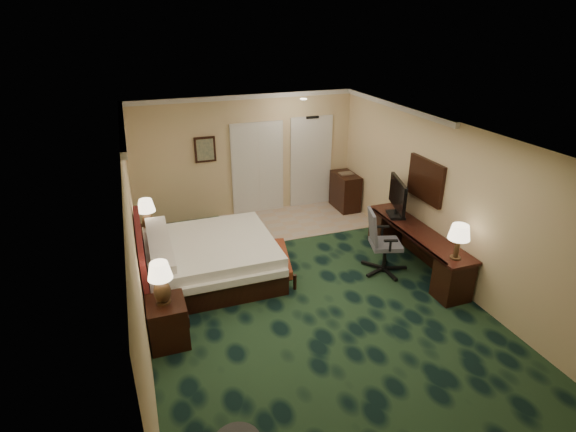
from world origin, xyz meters
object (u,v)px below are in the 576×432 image
object	(u,v)px
nightstand_far	(153,244)
lamp_near	(161,283)
bed	(211,259)
tv	(397,198)
bed_bench	(276,265)
minibar	(345,191)
nightstand_near	(168,322)
desk	(416,249)
lamp_far	(147,215)
desk_chair	(386,242)

from	to	relation	value
nightstand_far	lamp_near	distance (m)	2.59
bed	tv	world-z (taller)	tv
bed_bench	minibar	distance (m)	3.42
nightstand_near	bed_bench	distance (m)	2.28
nightstand_near	desk	size ratio (longest dim) A/B	0.25
bed_bench	bed	bearing A→B (deg)	173.43
nightstand_near	bed_bench	xyz separation A→B (m)	(1.96, 1.16, -0.12)
bed_bench	nightstand_far	bearing A→B (deg)	157.23
bed	desk	xyz separation A→B (m)	(3.53, -0.92, 0.03)
minibar	bed_bench	bearing A→B (deg)	-136.70
nightstand_far	tv	xyz separation A→B (m)	(4.40, -1.25, 0.80)
desk	tv	size ratio (longest dim) A/B	2.76
bed_bench	desk	distance (m)	2.53
lamp_far	nightstand_far	bearing A→B (deg)	49.59
lamp_far	desk	bearing A→B (deg)	-22.92
bed_bench	minibar	world-z (taller)	minibar
desk_chair	minibar	world-z (taller)	desk_chair
nightstand_near	lamp_far	bearing A→B (deg)	91.10
bed	desk	size ratio (longest dim) A/B	0.84
lamp_far	desk	xyz separation A→B (m)	(4.47, -1.89, -0.55)
desk	desk_chair	bearing A→B (deg)	171.55
desk	desk_chair	world-z (taller)	desk_chair
nightstand_near	desk	bearing A→B (deg)	7.63
bed	lamp_near	xyz separation A→B (m)	(-0.91, -1.50, 0.62)
nightstand_near	desk	xyz separation A→B (m)	(4.42, 0.59, 0.05)
nightstand_near	desk	world-z (taller)	desk
bed	tv	distance (m)	3.58
nightstand_far	tv	distance (m)	4.64
tv	minibar	distance (m)	2.33
bed	nightstand_near	bearing A→B (deg)	-120.62
bed	desk_chair	xyz separation A→B (m)	(2.94, -0.84, 0.24)
nightstand_far	desk_chair	bearing A→B (deg)	-25.59
bed	lamp_near	bearing A→B (deg)	-121.31
tv	nightstand_far	bearing A→B (deg)	-178.70
lamp_far	bed_bench	distance (m)	2.51
nightstand_far	desk	world-z (taller)	desk
tv	nightstand_near	bearing A→B (deg)	-146.63
lamp_near	bed	bearing A→B (deg)	58.69
nightstand_far	desk_chair	distance (m)	4.28
minibar	lamp_near	bearing A→B (deg)	-141.97
lamp_near	desk_chair	size ratio (longest dim) A/B	0.53
lamp_far	nightstand_near	bearing A→B (deg)	-88.90
lamp_near	lamp_far	distance (m)	2.47
nightstand_near	lamp_near	bearing A→B (deg)	136.94
lamp_far	desk	size ratio (longest dim) A/B	0.23
nightstand_far	bed_bench	distance (m)	2.40
bed	nightstand_far	distance (m)	1.36
lamp_near	minibar	size ratio (longest dim) A/B	0.73
bed	bed_bench	xyz separation A→B (m)	(1.06, -0.35, -0.13)
bed_bench	lamp_far	bearing A→B (deg)	158.53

